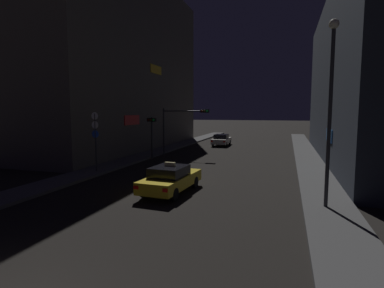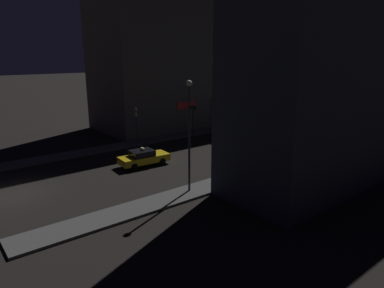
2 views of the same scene
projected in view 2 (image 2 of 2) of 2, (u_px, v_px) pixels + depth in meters
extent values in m
plane|color=black|center=(14.00, 196.00, 24.17)|extent=(300.00, 300.00, 0.00)
cube|color=#4C4C4C|center=(219.00, 128.00, 45.57)|extent=(2.19, 56.72, 0.17)
cube|color=#4C4C4C|center=(319.00, 152.00, 34.50)|extent=(2.19, 56.72, 0.17)
cube|color=#514C47|center=(195.00, 54.00, 48.52)|extent=(10.36, 28.14, 19.12)
cube|color=red|center=(186.00, 105.00, 42.74)|extent=(0.08, 2.80, 0.90)
cube|color=yellow|center=(220.00, 60.00, 44.77)|extent=(0.08, 2.80, 0.90)
cube|color=#282D38|center=(369.00, 86.00, 29.08)|extent=(6.49, 29.57, 14.01)
cube|color=#337FE5|center=(289.00, 141.00, 29.15)|extent=(0.08, 2.80, 0.90)
cube|color=yellow|center=(144.00, 159.00, 30.65)|extent=(2.11, 4.52, 0.60)
cube|color=black|center=(142.00, 153.00, 30.40)|extent=(1.72, 2.09, 0.50)
cube|color=red|center=(117.00, 160.00, 30.00)|extent=(0.24, 0.08, 0.16)
cube|color=red|center=(124.00, 164.00, 28.81)|extent=(0.24, 0.08, 0.16)
cylinder|color=black|center=(154.00, 157.00, 32.11)|extent=(0.26, 0.65, 0.64)
cylinder|color=black|center=(162.00, 161.00, 30.83)|extent=(0.26, 0.65, 0.64)
cylinder|color=black|center=(126.00, 162.00, 30.61)|extent=(0.26, 0.65, 0.64)
cylinder|color=black|center=(134.00, 167.00, 29.34)|extent=(0.26, 0.65, 0.64)
cube|color=#F4E08C|center=(143.00, 149.00, 30.36)|extent=(0.57, 0.22, 0.20)
cube|color=silver|center=(284.00, 123.00, 45.96)|extent=(1.87, 4.43, 0.60)
cube|color=black|center=(284.00, 120.00, 45.70)|extent=(1.62, 2.01, 0.50)
cube|color=red|center=(269.00, 124.00, 45.13)|extent=(0.24, 0.06, 0.16)
cube|color=red|center=(279.00, 126.00, 44.01)|extent=(0.24, 0.06, 0.16)
cylinder|color=black|center=(285.00, 123.00, 47.48)|extent=(0.23, 0.64, 0.64)
cylinder|color=black|center=(295.00, 125.00, 46.28)|extent=(0.23, 0.64, 0.64)
cylinder|color=black|center=(273.00, 126.00, 45.80)|extent=(0.23, 0.64, 0.64)
cylinder|color=black|center=(283.00, 128.00, 44.61)|extent=(0.23, 0.64, 0.64)
cylinder|color=#2D2D33|center=(210.00, 116.00, 42.35)|extent=(0.16, 0.16, 4.53)
cylinder|color=#2D2D33|center=(222.00, 101.00, 40.28)|extent=(4.12, 0.10, 0.10)
cube|color=black|center=(235.00, 103.00, 38.72)|extent=(0.80, 0.28, 0.32)
sphere|color=#3F0C0C|center=(232.00, 103.00, 38.80)|extent=(0.20, 0.20, 0.20)
sphere|color=#3F2D0C|center=(234.00, 103.00, 38.61)|extent=(0.20, 0.20, 0.20)
sphere|color=#19E54C|center=(235.00, 103.00, 38.42)|extent=(0.20, 0.20, 0.20)
cylinder|color=#2D2D33|center=(193.00, 121.00, 40.79)|extent=(0.16, 0.16, 3.76)
cube|color=black|center=(193.00, 108.00, 40.37)|extent=(0.80, 0.28, 0.32)
sphere|color=#3F0C0C|center=(190.00, 108.00, 40.45)|extent=(0.20, 0.20, 0.20)
sphere|color=#3F2D0C|center=(192.00, 108.00, 40.27)|extent=(0.20, 0.20, 0.20)
sphere|color=#19E54C|center=(193.00, 108.00, 40.08)|extent=(0.20, 0.20, 0.20)
cylinder|color=#2D2D33|center=(137.00, 126.00, 37.21)|extent=(0.10, 0.10, 3.92)
cylinder|color=white|center=(136.00, 109.00, 36.74)|extent=(0.50, 0.03, 0.50)
cylinder|color=white|center=(136.00, 114.00, 36.89)|extent=(0.50, 0.03, 0.50)
cylinder|color=blue|center=(136.00, 120.00, 37.05)|extent=(0.51, 0.03, 0.51)
cylinder|color=#2D2D33|center=(189.00, 140.00, 23.80)|extent=(0.16, 0.16, 7.38)
sphere|color=#EAE5C6|center=(189.00, 83.00, 22.81)|extent=(0.41, 0.41, 0.41)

